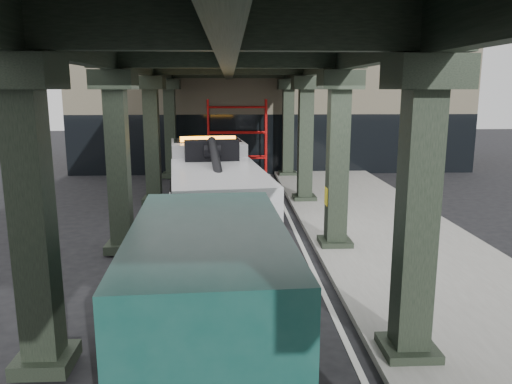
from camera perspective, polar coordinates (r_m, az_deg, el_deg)
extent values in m
plane|color=black|center=(12.42, -1.10, -9.60)|extent=(90.00, 90.00, 0.00)
cube|color=gray|center=(15.07, 16.10, -5.89)|extent=(5.00, 40.00, 0.15)
cube|color=silver|center=(14.44, 5.44, -6.54)|extent=(0.12, 38.00, 0.01)
cube|color=black|center=(8.37, 17.89, -2.76)|extent=(0.55, 0.55, 5.00)
cube|color=black|center=(8.13, 18.90, 12.80)|extent=(1.10, 1.10, 0.50)
cube|color=black|center=(9.20, 16.96, -16.90)|extent=(0.90, 0.90, 0.24)
cube|color=black|center=(14.03, 9.29, 3.30)|extent=(0.55, 0.55, 5.00)
cube|color=black|center=(13.89, 9.60, 12.52)|extent=(1.10, 1.10, 0.50)
cube|color=black|center=(14.54, 8.99, -5.78)|extent=(0.90, 0.90, 0.24)
cube|color=black|center=(19.89, 5.66, 5.82)|extent=(0.55, 0.55, 5.00)
cube|color=black|center=(19.79, 5.79, 12.32)|extent=(1.10, 1.10, 0.50)
cube|color=black|center=(20.25, 5.53, -0.72)|extent=(0.90, 0.90, 0.24)
cube|color=black|center=(25.81, 3.68, 7.18)|extent=(0.55, 0.55, 5.00)
cube|color=black|center=(25.74, 3.75, 12.18)|extent=(1.10, 1.10, 0.50)
cube|color=black|center=(26.10, 3.61, 2.10)|extent=(0.90, 0.90, 0.24)
cube|color=black|center=(8.40, -24.11, -3.17)|extent=(0.55, 0.55, 5.00)
cube|color=black|center=(8.16, -25.45, 12.31)|extent=(1.10, 1.10, 0.50)
cube|color=black|center=(9.23, -22.87, -17.25)|extent=(0.90, 0.90, 0.24)
cube|color=black|center=(14.05, -15.43, 3.04)|extent=(0.55, 0.55, 5.00)
cube|color=black|center=(13.90, -15.94, 12.24)|extent=(1.10, 1.10, 0.50)
cube|color=black|center=(14.56, -14.94, -6.02)|extent=(0.90, 0.90, 0.24)
cube|color=black|center=(19.90, -11.77, 5.64)|extent=(0.55, 0.55, 5.00)
cube|color=black|center=(19.80, -12.05, 12.12)|extent=(1.10, 1.10, 0.50)
cube|color=black|center=(20.27, -11.50, -0.90)|extent=(0.90, 0.90, 0.24)
cube|color=black|center=(25.82, -9.77, 7.04)|extent=(0.55, 0.55, 5.00)
cube|color=black|center=(25.75, -9.94, 12.04)|extent=(1.10, 1.10, 0.50)
cube|color=black|center=(26.11, -9.59, 1.96)|extent=(0.90, 0.90, 0.24)
cube|color=black|center=(13.92, 9.71, 15.81)|extent=(0.35, 32.00, 1.10)
cube|color=black|center=(13.94, -16.13, 15.53)|extent=(0.35, 32.00, 1.10)
cube|color=black|center=(13.61, -3.23, 16.06)|extent=(0.35, 32.00, 1.10)
cube|color=black|center=(13.68, -3.26, 18.98)|extent=(7.40, 32.00, 0.30)
cube|color=#C6B793|center=(31.66, 1.36, 10.74)|extent=(22.00, 10.00, 8.00)
cylinder|color=red|center=(26.61, -5.42, 6.21)|extent=(0.08, 0.08, 4.00)
cylinder|color=red|center=(25.81, -5.49, 6.04)|extent=(0.08, 0.08, 4.00)
cylinder|color=red|center=(26.65, 1.08, 6.26)|extent=(0.08, 0.08, 4.00)
cylinder|color=red|center=(25.85, 1.20, 6.10)|extent=(0.08, 0.08, 4.00)
cylinder|color=red|center=(26.70, -2.15, 4.11)|extent=(3.00, 0.08, 0.08)
cylinder|color=red|center=(26.56, -2.17, 6.89)|extent=(3.00, 0.08, 0.08)
cylinder|color=red|center=(26.48, -2.19, 9.69)|extent=(3.00, 0.08, 0.08)
cube|color=black|center=(15.72, -4.71, -2.15)|extent=(2.02, 8.23, 0.27)
cube|color=silver|center=(18.25, -5.50, 2.73)|extent=(2.84, 2.89, 1.96)
cube|color=silver|center=(19.47, -5.72, 1.66)|extent=(2.63, 1.05, 0.98)
cube|color=black|center=(18.45, -5.60, 4.53)|extent=(2.54, 1.68, 0.93)
cube|color=silver|center=(14.34, -4.32, -0.58)|extent=(3.22, 5.71, 1.52)
cube|color=orange|center=(17.90, -5.52, 6.07)|extent=(1.98, 0.53, 0.17)
cube|color=black|center=(16.30, -5.09, 4.76)|extent=(1.80, 0.85, 0.65)
cylinder|color=black|center=(14.41, -4.45, 2.77)|extent=(0.70, 3.81, 1.46)
cube|color=black|center=(11.99, -3.01, -8.46)|extent=(0.50, 1.55, 0.20)
cube|color=black|center=(11.30, -2.55, -10.04)|extent=(1.76, 0.47, 0.20)
cylinder|color=black|center=(18.73, -9.17, -0.53)|extent=(0.52, 1.23, 1.20)
cylinder|color=silver|center=(18.73, -9.17, -0.53)|extent=(0.50, 0.70, 0.66)
cylinder|color=black|center=(18.89, -1.89, -0.28)|extent=(0.52, 1.23, 1.20)
cylinder|color=silver|center=(18.89, -1.89, -0.28)|extent=(0.50, 0.70, 0.66)
cylinder|color=black|center=(15.23, -9.03, -3.34)|extent=(0.52, 1.23, 1.20)
cylinder|color=silver|center=(15.23, -9.03, -3.34)|extent=(0.50, 0.70, 0.66)
cylinder|color=black|center=(15.43, -0.10, -3.00)|extent=(0.52, 1.23, 1.20)
cylinder|color=silver|center=(15.43, -0.10, -3.00)|extent=(0.50, 0.70, 0.66)
cylinder|color=black|center=(13.87, -8.96, -4.83)|extent=(0.52, 1.23, 1.20)
cylinder|color=silver|center=(13.87, -8.96, -4.83)|extent=(0.50, 0.70, 0.66)
cylinder|color=black|center=(14.08, 0.85, -4.43)|extent=(0.52, 1.23, 1.20)
cylinder|color=silver|center=(14.08, 0.85, -4.43)|extent=(0.50, 0.70, 0.66)
cube|color=#13443D|center=(10.68, -5.41, -7.38)|extent=(2.27, 1.30, 0.97)
cube|color=#13443D|center=(7.74, -5.33, -11.51)|extent=(2.50, 4.98, 2.11)
cube|color=brown|center=(8.50, -5.24, -15.74)|extent=(2.60, 6.17, 0.38)
cube|color=black|center=(10.01, -5.49, -3.49)|extent=(2.13, 0.56, 0.90)
cube|color=black|center=(7.85, -5.42, -6.94)|extent=(2.49, 4.00, 0.60)
cube|color=silver|center=(11.36, -5.39, -8.50)|extent=(2.17, 0.23, 0.32)
cylinder|color=black|center=(10.88, -11.16, -10.40)|extent=(0.35, 0.92, 0.91)
cylinder|color=silver|center=(10.88, -11.16, -10.40)|extent=(0.37, 0.52, 0.50)
cylinder|color=black|center=(10.88, 0.45, -10.17)|extent=(0.35, 0.92, 0.91)
cylinder|color=silver|center=(10.88, 0.45, -10.17)|extent=(0.37, 0.52, 0.50)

